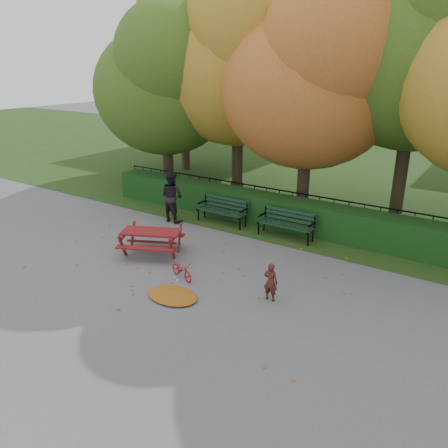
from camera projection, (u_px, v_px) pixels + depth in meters
The scene contains 18 objects.
ground at pixel (186, 272), 11.49m from camera, with size 90.00×90.00×0.00m, color slate.
grass_strip at pixel (355, 170), 22.43m from camera, with size 90.00×90.00×0.00m, color #1E3D14.
building_left at pixel (300, 31), 33.88m from camera, with size 10.00×7.00×15.00m, color #B4A48F.
hedge at pixel (268, 210), 14.84m from camera, with size 13.00×0.90×1.00m, color black.
iron_fence at pixel (279, 203), 15.45m from camera, with size 14.00×0.04×1.02m.
tree_a at pixel (167, 81), 16.98m from camera, with size 5.88×5.60×7.48m.
tree_b at pixel (243, 57), 16.16m from camera, with size 6.72×6.40×8.79m.
tree_c at pixel (317, 75), 14.05m from camera, with size 6.30×6.00×8.00m.
tree_d at pixel (432, 35), 13.06m from camera, with size 7.14×6.80×9.58m.
tree_f at pixel (185, 51), 20.44m from camera, with size 6.93×6.60×9.19m.
bench_left at pixel (223, 208), 14.88m from camera, with size 1.80×0.57×0.88m.
bench_right at pixel (287, 222), 13.64m from camera, with size 1.80×0.57×0.88m.
picnic_table at pixel (151, 236), 12.43m from camera, with size 2.06×1.90×0.80m.
leaf_pile at pixel (172, 295), 10.27m from camera, with size 1.31×0.91×0.09m, color brown.
leaf_scatter at pixel (193, 268), 11.73m from camera, with size 9.00×5.70×0.01m, color brown, non-canonical shape.
child at pixel (271, 282), 10.01m from camera, with size 0.34×0.22×0.93m, color #441E15.
adult at pixel (172, 196), 14.95m from camera, with size 0.86×0.67×1.77m, color black.
bicycle at pixel (182, 270), 11.11m from camera, with size 0.31×0.88×0.46m, color #A40F16.
Camera 1 is at (6.54, -8.07, 5.18)m, focal length 35.00 mm.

